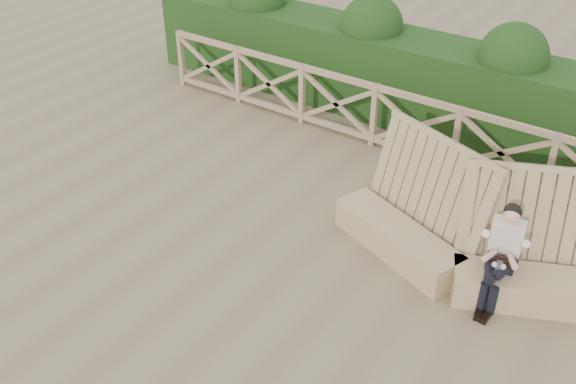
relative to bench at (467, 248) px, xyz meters
The scene contains 5 objects.
ground 2.26m from the bench, 145.02° to the right, with size 60.00×60.00×0.00m, color brown.
bench is the anchor object (origin of this frame).
woman 0.59m from the bench, 24.68° to the right, with size 0.40×0.80×1.29m.
guardrail 2.88m from the bench, 129.44° to the left, with size 10.10×0.09×1.10m.
hedge 3.90m from the bench, 118.11° to the left, with size 12.00×1.20×1.50m, color black.
Camera 1 is at (3.57, -5.05, 5.36)m, focal length 40.00 mm.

